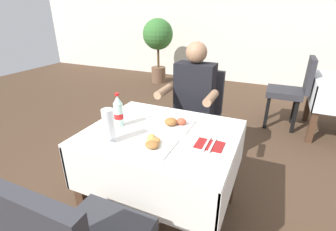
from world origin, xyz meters
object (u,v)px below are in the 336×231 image
at_px(beer_glass_left, 109,126).
at_px(background_chair_left, 293,88).
at_px(main_dining_table, 162,154).
at_px(plate_far_diner, 175,123).
at_px(napkin_cutlery_set, 210,145).
at_px(chair_far_diner_seat, 197,114).
at_px(seated_diner_far, 192,103).
at_px(potted_plant_corner, 158,39).
at_px(cola_bottle_primary, 118,112).
at_px(plate_near_camera, 153,144).

relative_size(beer_glass_left, background_chair_left, 0.23).
bearing_deg(beer_glass_left, main_dining_table, 47.59).
bearing_deg(plate_far_diner, napkin_cutlery_set, -29.66).
height_order(beer_glass_left, napkin_cutlery_set, beer_glass_left).
height_order(chair_far_diner_seat, seated_diner_far, seated_diner_far).
relative_size(seated_diner_far, potted_plant_corner, 0.93).
height_order(plate_far_diner, background_chair_left, background_chair_left).
distance_m(chair_far_diner_seat, plate_far_diner, 0.73).
xyz_separation_m(main_dining_table, background_chair_left, (0.89, 2.15, -0.01)).
distance_m(plate_far_diner, beer_glass_left, 0.49).
relative_size(plate_far_diner, background_chair_left, 0.25).
xyz_separation_m(beer_glass_left, cola_bottle_primary, (-0.08, 0.22, -0.00)).
distance_m(main_dining_table, plate_near_camera, 0.28).
xyz_separation_m(napkin_cutlery_set, potted_plant_corner, (-2.09, 3.51, 0.18)).
bearing_deg(plate_near_camera, background_chair_left, 70.00).
bearing_deg(main_dining_table, background_chair_left, 67.57).
relative_size(plate_near_camera, napkin_cutlery_set, 1.27).
distance_m(main_dining_table, cola_bottle_primary, 0.43).
height_order(main_dining_table, potted_plant_corner, potted_plant_corner).
relative_size(seated_diner_far, plate_near_camera, 5.22).
relative_size(main_dining_table, cola_bottle_primary, 4.12).
bearing_deg(potted_plant_corner, beer_glass_left, -68.04).
bearing_deg(plate_far_diner, main_dining_table, -109.92).
relative_size(plate_near_camera, potted_plant_corner, 0.18).
bearing_deg(napkin_cutlery_set, plate_near_camera, -154.44).
bearing_deg(plate_near_camera, chair_far_diner_seat, 91.83).
bearing_deg(seated_diner_far, cola_bottle_primary, -111.55).
height_order(napkin_cutlery_set, background_chair_left, background_chair_left).
bearing_deg(background_chair_left, napkin_cutlery_set, -103.82).
xyz_separation_m(seated_diner_far, background_chair_left, (0.91, 1.44, -0.16)).
xyz_separation_m(beer_glass_left, napkin_cutlery_set, (0.58, 0.21, -0.11)).
height_order(seated_diner_far, potted_plant_corner, potted_plant_corner).
distance_m(beer_glass_left, cola_bottle_primary, 0.23).
height_order(beer_glass_left, potted_plant_corner, potted_plant_corner).
distance_m(plate_far_diner, potted_plant_corner, 3.79).
distance_m(plate_far_diner, napkin_cutlery_set, 0.35).
distance_m(chair_far_diner_seat, cola_bottle_primary, 0.96).
height_order(chair_far_diner_seat, potted_plant_corner, potted_plant_corner).
xyz_separation_m(main_dining_table, beer_glass_left, (-0.24, -0.26, 0.29)).
bearing_deg(chair_far_diner_seat, main_dining_table, -90.00).
bearing_deg(beer_glass_left, seated_diner_far, 77.38).
bearing_deg(seated_diner_far, background_chair_left, 57.82).
height_order(cola_bottle_primary, potted_plant_corner, potted_plant_corner).
relative_size(seated_diner_far, background_chair_left, 1.30).
bearing_deg(seated_diner_far, chair_far_diner_seat, 78.85).
xyz_separation_m(napkin_cutlery_set, background_chair_left, (0.54, 2.20, -0.20)).
relative_size(cola_bottle_primary, background_chair_left, 0.25).
bearing_deg(main_dining_table, beer_glass_left, -132.41).
distance_m(plate_near_camera, beer_glass_left, 0.29).
height_order(chair_far_diner_seat, plate_near_camera, chair_far_diner_seat).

